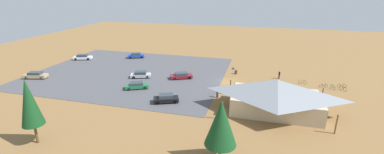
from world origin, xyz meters
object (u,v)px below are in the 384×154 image
at_px(bicycle_white_by_bin, 302,82).
at_px(bike_pavilion, 276,94).
at_px(visitor_crossing_yard, 217,93).
at_px(car_maroon_aisle_side, 181,76).
at_px(car_tan_near_entry, 36,75).
at_px(car_silver_end_stall, 141,74).
at_px(trash_bin, 236,72).
at_px(lot_sign, 233,71).
at_px(bicycle_purple_edge_north, 223,92).
at_px(bicycle_yellow_back_row, 343,88).
at_px(bicycle_red_near_sign, 234,86).
at_px(pine_mideast, 29,102).
at_px(pine_midwest, 221,123).
at_px(car_black_inner_stall, 166,98).
at_px(car_green_by_curb, 137,85).
at_px(car_white_far_end, 83,57).
at_px(bicycle_black_edge_south, 323,86).
at_px(car_blue_front_row, 136,55).
at_px(bicycle_silver_yard_right, 248,90).
at_px(bicycle_teal_yard_front, 342,86).
at_px(bicycle_green_trailside, 333,87).
at_px(visitor_near_lot, 279,75).

bearing_deg(bicycle_white_by_bin, bike_pavilion, 67.86).
bearing_deg(visitor_crossing_yard, car_maroon_aisle_side, -40.79).
height_order(car_tan_near_entry, car_silver_end_stall, same).
xyz_separation_m(trash_bin, lot_sign, (0.48, 2.20, 0.96)).
xyz_separation_m(lot_sign, bicycle_purple_edge_north, (0.53, 9.85, -1.03)).
height_order(bicycle_yellow_back_row, car_maroon_aisle_side, car_maroon_aisle_side).
bearing_deg(bicycle_red_near_sign, visitor_crossing_yard, 66.68).
bearing_deg(visitor_crossing_yard, car_silver_end_stall, -19.17).
height_order(lot_sign, pine_mideast, pine_mideast).
bearing_deg(bike_pavilion, pine_midwest, 66.53).
relative_size(bicycle_red_near_sign, car_maroon_aisle_side, 0.34).
bearing_deg(car_black_inner_stall, trash_bin, -117.94).
bearing_deg(car_green_by_curb, car_white_far_end, -33.10).
height_order(bicycle_yellow_back_row, bicycle_purple_edge_north, bicycle_yellow_back_row).
height_order(bicycle_yellow_back_row, car_white_far_end, car_white_far_end).
bearing_deg(car_tan_near_entry, car_white_far_end, -90.03).
bearing_deg(car_green_by_curb, pine_mideast, 79.24).
bearing_deg(bicycle_black_edge_south, car_green_by_curb, 16.50).
xyz_separation_m(trash_bin, car_maroon_aisle_side, (10.96, 6.25, 0.26)).
distance_m(car_black_inner_stall, car_maroon_aisle_side, 12.33).
bearing_deg(car_blue_front_row, car_maroon_aisle_side, 142.91).
height_order(bicycle_silver_yard_right, car_maroon_aisle_side, car_maroon_aisle_side).
xyz_separation_m(bicycle_white_by_bin, visitor_crossing_yard, (15.51, 11.42, 0.49)).
relative_size(bike_pavilion, pine_midwest, 2.10).
bearing_deg(bicycle_teal_yard_front, car_blue_front_row, -11.09).
distance_m(bicycle_yellow_back_row, bicycle_silver_yard_right, 18.18).
height_order(car_tan_near_entry, car_blue_front_row, car_blue_front_row).
distance_m(bicycle_silver_yard_right, car_green_by_curb, 21.27).
bearing_deg(pine_mideast, car_blue_front_row, -80.58).
distance_m(bicycle_red_near_sign, bicycle_green_trailside, 18.91).
distance_m(car_tan_near_entry, car_green_by_curb, 23.66).
distance_m(bicycle_green_trailside, car_green_by_curb, 37.83).
distance_m(lot_sign, bicycle_black_edge_south, 18.04).
height_order(bicycle_silver_yard_right, car_blue_front_row, car_blue_front_row).
distance_m(bicycle_white_by_bin, car_green_by_curb, 33.23).
xyz_separation_m(car_tan_near_entry, visitor_crossing_yard, (-39.38, -0.15, 0.13)).
distance_m(pine_mideast, visitor_near_lot, 45.51).
bearing_deg(bicycle_white_by_bin, visitor_crossing_yard, 36.35).
bearing_deg(car_maroon_aisle_side, pine_midwest, 116.17).
relative_size(lot_sign, bicycle_black_edge_south, 1.39).
height_order(trash_bin, pine_mideast, pine_mideast).
distance_m(trash_bin, visitor_crossing_yard, 14.29).
xyz_separation_m(bicycle_teal_yard_front, bicycle_purple_edge_north, (21.96, 9.13, 0.02)).
xyz_separation_m(bike_pavilion, bicycle_green_trailside, (-11.13, -12.79, -2.54)).
bearing_deg(pine_mideast, bicycle_green_trailside, -143.52).
xyz_separation_m(bicycle_white_by_bin, car_maroon_aisle_side, (24.69, 3.50, 0.32)).
bearing_deg(car_black_inner_stall, visitor_crossing_yard, -151.54).
height_order(bicycle_green_trailside, car_blue_front_row, car_blue_front_row).
distance_m(car_white_far_end, car_blue_front_row, 14.13).
xyz_separation_m(bicycle_silver_yard_right, bicycle_purple_edge_north, (4.34, 2.20, 0.03)).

